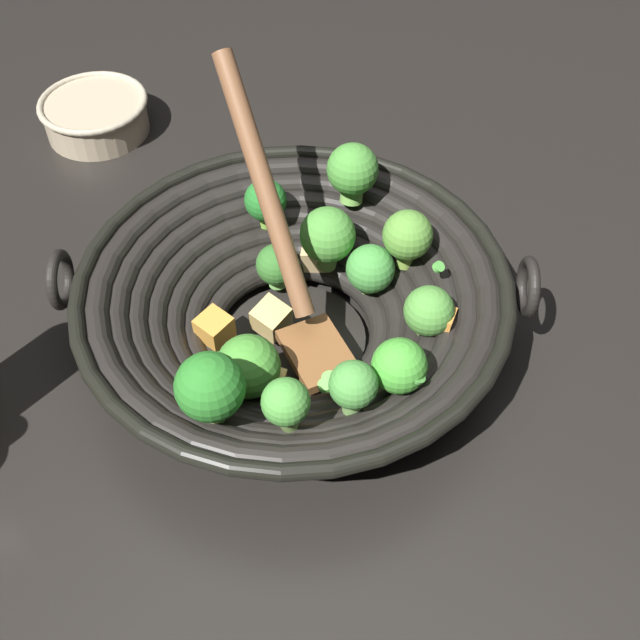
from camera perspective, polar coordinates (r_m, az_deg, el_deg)
The scene contains 3 objects.
ground_plane at distance 0.73m, azimuth -1.84°, elevation -1.75°, with size 4.00×4.00×0.00m, color black.
wok at distance 0.68m, azimuth -1.81°, elevation 1.36°, with size 0.38×0.41×0.24m.
prep_bowl at distance 1.00m, azimuth -16.35°, elevation 14.46°, with size 0.13×0.13×0.04m.
Camera 1 is at (-0.41, -0.21, 0.57)m, focal length 43.03 mm.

